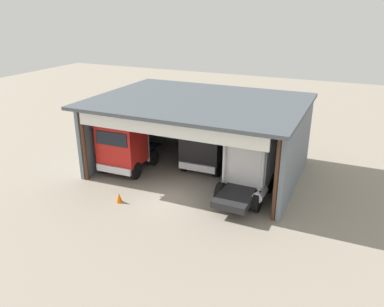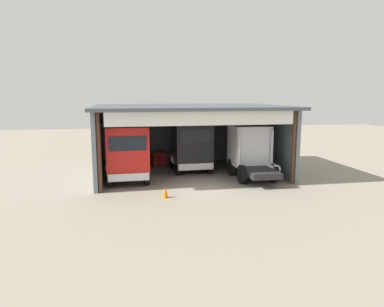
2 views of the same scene
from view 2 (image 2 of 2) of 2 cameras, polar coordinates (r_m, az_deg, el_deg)
ground_plane at (r=20.98m, az=1.54°, el=-5.66°), size 80.00×80.00×0.00m
workshop_shed at (r=25.38m, az=-0.84°, el=4.54°), size 12.68×9.66×4.75m
truck_red_center_right_bay at (r=22.28m, az=-10.42°, el=-0.05°), size 2.76×4.97×3.58m
truck_black_center_left_bay at (r=24.98m, az=-0.04°, el=1.23°), size 2.75×4.54×3.68m
truck_white_yard_outside at (r=23.82m, az=9.44°, el=0.51°), size 2.59×5.01×3.45m
oil_drum at (r=27.71m, az=-5.86°, el=-1.05°), size 0.58×0.58×0.89m
tool_cart at (r=27.92m, az=-5.07°, el=-0.84°), size 0.90×0.60×1.00m
traffic_cone at (r=19.13m, az=-4.33°, el=-6.31°), size 0.36×0.36×0.56m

